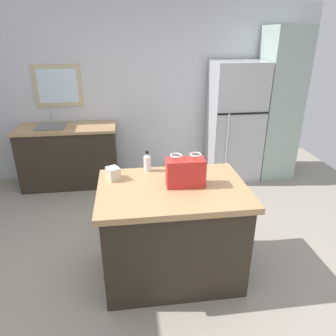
# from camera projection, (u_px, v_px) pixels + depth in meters

# --- Properties ---
(ground) EXTENTS (6.43, 6.43, 0.00)m
(ground) POSITION_uv_depth(u_px,v_px,m) (163.00, 274.00, 3.06)
(ground) COLOR #9E9384
(back_wall) EXTENTS (5.36, 0.13, 2.58)m
(back_wall) POSITION_uv_depth(u_px,v_px,m) (142.00, 94.00, 4.83)
(back_wall) COLOR silver
(back_wall) RESTS_ON ground
(kitchen_island) EXTENTS (1.30, 0.91, 0.93)m
(kitchen_island) POSITION_uv_depth(u_px,v_px,m) (172.00, 231.00, 2.92)
(kitchen_island) COLOR #33281E
(kitchen_island) RESTS_ON ground
(refrigerator) EXTENTS (0.76, 0.67, 1.79)m
(refrigerator) POSITION_uv_depth(u_px,v_px,m) (235.00, 122.00, 4.80)
(refrigerator) COLOR #B7B7BC
(refrigerator) RESTS_ON ground
(tall_cabinet) EXTENTS (0.54, 0.60, 2.26)m
(tall_cabinet) POSITION_uv_depth(u_px,v_px,m) (278.00, 106.00, 4.79)
(tall_cabinet) COLOR #9EB2A8
(tall_cabinet) RESTS_ON ground
(sink_counter) EXTENTS (1.42, 0.59, 1.10)m
(sink_counter) POSITION_uv_depth(u_px,v_px,m) (69.00, 155.00, 4.70)
(sink_counter) COLOR #33281E
(sink_counter) RESTS_ON ground
(shopping_bag) EXTENTS (0.34, 0.16, 0.29)m
(shopping_bag) POSITION_uv_depth(u_px,v_px,m) (185.00, 172.00, 2.71)
(shopping_bag) COLOR red
(shopping_bag) RESTS_ON kitchen_island
(small_box) EXTENTS (0.14, 0.15, 0.11)m
(small_box) POSITION_uv_depth(u_px,v_px,m) (113.00, 173.00, 2.86)
(small_box) COLOR beige
(small_box) RESTS_ON kitchen_island
(bottle) EXTENTS (0.07, 0.07, 0.20)m
(bottle) POSITION_uv_depth(u_px,v_px,m) (147.00, 162.00, 3.02)
(bottle) COLOR white
(bottle) RESTS_ON kitchen_island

